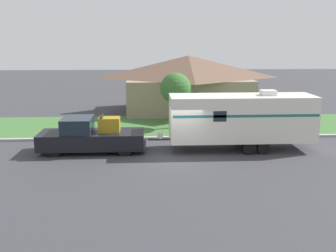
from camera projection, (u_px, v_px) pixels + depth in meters
ground_plane at (179, 157)px, 19.82m from camera, size 120.00×120.00×0.00m
curb_strip at (174, 138)px, 23.45m from camera, size 80.00×0.30×0.14m
lawn_strip at (171, 125)px, 27.02m from camera, size 80.00×7.00×0.03m
house_across_street at (188, 83)px, 32.21m from camera, size 11.14×7.36×4.76m
pickup_truck at (91, 137)px, 20.59m from camera, size 5.82×2.09×2.04m
travel_trailer at (242, 118)px, 20.80m from camera, size 9.19×2.27×3.36m
mailbox at (212, 119)px, 24.07m from camera, size 0.48×0.20×1.37m
tree_in_yard at (176, 89)px, 25.67m from camera, size 2.13×2.13×3.88m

